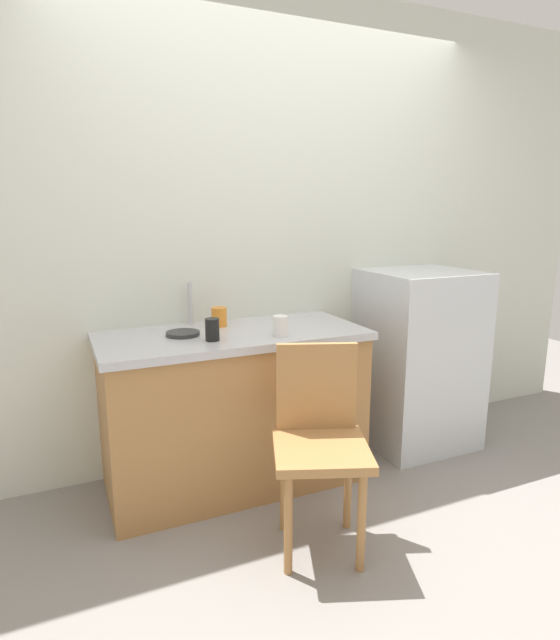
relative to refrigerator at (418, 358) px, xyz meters
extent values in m
plane|color=gray|center=(-0.86, -0.66, -0.55)|extent=(8.00, 8.00, 0.00)
cube|color=silver|center=(-0.86, 0.34, 0.78)|extent=(4.80, 0.10, 2.67)
cube|color=#A87542|center=(-1.22, -0.01, -0.15)|extent=(1.34, 0.60, 0.81)
cube|color=#B7B7BC|center=(-1.22, -0.01, 0.27)|extent=(1.38, 0.64, 0.04)
cylinder|color=#B7B7BC|center=(-1.38, 0.24, 0.41)|extent=(0.02, 0.02, 0.24)
cube|color=silver|center=(0.00, 0.00, 0.00)|extent=(0.64, 0.59, 1.10)
cylinder|color=#A87542|center=(-1.27, -0.80, -0.33)|extent=(0.04, 0.04, 0.45)
cylinder|color=#A87542|center=(-0.99, -0.91, -0.33)|extent=(0.04, 0.04, 0.45)
cylinder|color=#A87542|center=(-1.16, -0.52, -0.33)|extent=(0.04, 0.04, 0.45)
cylinder|color=#A87542|center=(-0.88, -0.63, -0.33)|extent=(0.04, 0.04, 0.45)
cube|color=#A87542|center=(-1.08, -0.72, -0.08)|extent=(0.52, 0.52, 0.04)
cube|color=#A87542|center=(-1.01, -0.54, 0.14)|extent=(0.35, 0.16, 0.40)
cylinder|color=#2D2D2D|center=(-1.48, 0.02, 0.30)|extent=(0.17, 0.17, 0.02)
cylinder|color=white|center=(-1.03, -0.19, 0.35)|extent=(0.08, 0.08, 0.10)
cylinder|color=orange|center=(-1.25, 0.14, 0.35)|extent=(0.08, 0.08, 0.10)
cylinder|color=black|center=(-1.37, -0.14, 0.35)|extent=(0.07, 0.07, 0.11)
camera|label=1|loc=(-2.05, -2.49, 0.92)|focal=28.92mm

